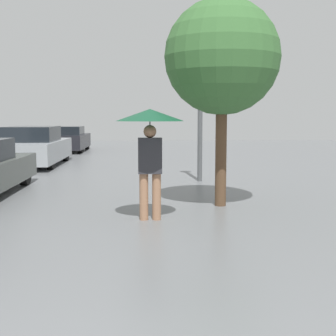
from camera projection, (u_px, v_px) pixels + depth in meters
The scene contains 5 objects.
pedestrian at pixel (150, 130), 7.29m from camera, with size 1.07×1.07×1.75m.
parked_car_third at pixel (33, 147), 15.66m from camera, with size 1.82×4.55×1.30m.
parked_car_farthest at pixel (65, 139), 21.79m from camera, with size 1.87×3.92×1.17m.
tree at pixel (222, 58), 8.33m from camera, with size 2.07×2.07×3.73m.
street_lamp at pixel (200, 74), 11.59m from camera, with size 0.34×0.34×3.98m.
Camera 1 is at (0.43, -1.32, 1.65)m, focal length 50.00 mm.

